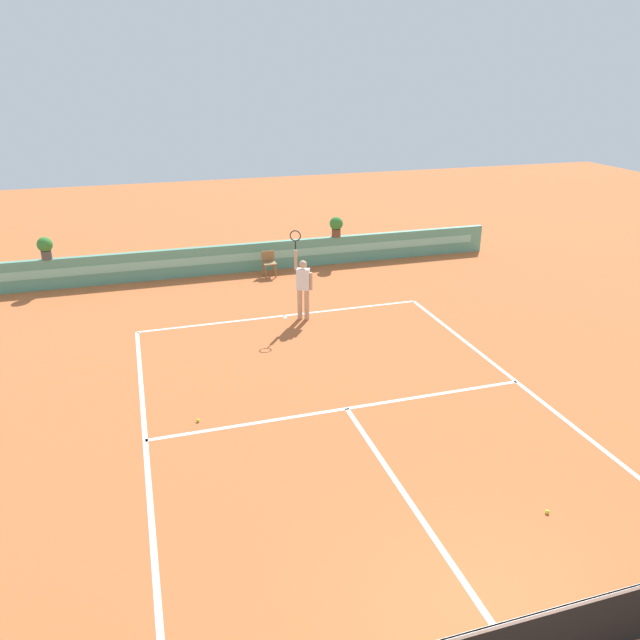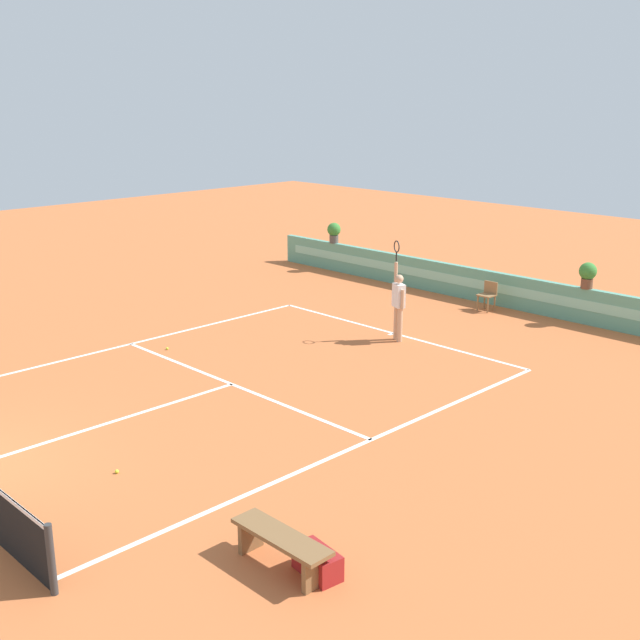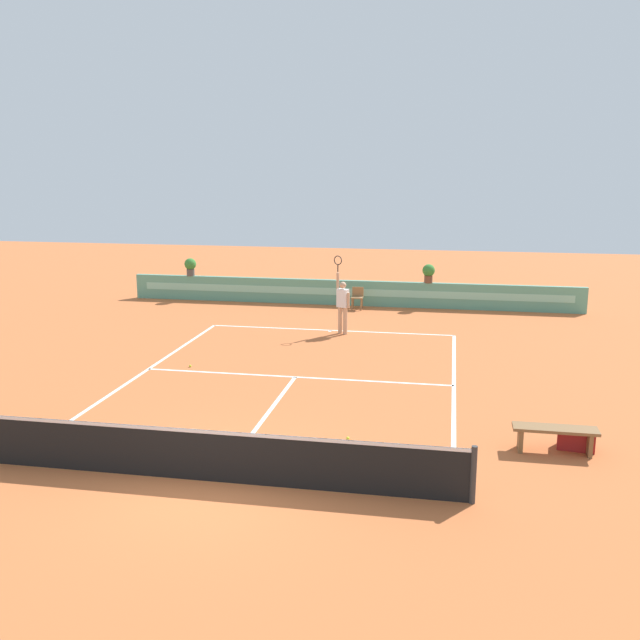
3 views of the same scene
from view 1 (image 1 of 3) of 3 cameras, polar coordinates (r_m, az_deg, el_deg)
name	(u,v)px [view 1 (image 1 of 3)]	position (r m, az deg, el deg)	size (l,w,h in m)	color
ground_plane	(353,418)	(12.78, 3.09, -9.07)	(60.00, 60.00, 0.00)	#BC6033
court_lines	(342,401)	(13.36, 2.04, -7.53)	(8.32, 11.94, 0.01)	white
back_wall_barrier	(253,257)	(21.84, -6.24, 5.82)	(18.00, 0.21, 1.00)	#599E84
ball_kid_chair	(269,262)	(21.24, -4.76, 5.34)	(0.44, 0.44, 0.85)	olive
tennis_player	(303,284)	(17.22, -1.60, 3.33)	(0.57, 0.35, 2.58)	tan
tennis_ball_near_baseline	(198,420)	(12.86, -11.23, -9.11)	(0.07, 0.07, 0.07)	#CCE033
tennis_ball_mid_court	(547,512)	(10.99, 20.31, -16.31)	(0.07, 0.07, 0.07)	#CCE033
potted_plant_far_left	(45,247)	(21.44, -24.10, 6.22)	(0.48, 0.48, 0.72)	#514C47
potted_plant_right	(336,225)	(22.36, 1.51, 8.75)	(0.48, 0.48, 0.72)	brown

